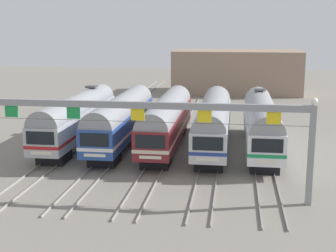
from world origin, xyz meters
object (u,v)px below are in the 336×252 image
Objects in this scene: commuter_train_blue at (121,118)px; catenary_gantry at (138,120)px; commuter_train_white at (261,122)px; commuter_train_stainless at (77,117)px; commuter_train_maroon at (167,119)px; commuter_train_silver at (213,120)px.

commuter_train_blue is 14.41m from catenary_gantry.
commuter_train_stainless is at bearing 180.00° from commuter_train_white.
commuter_train_blue is at bearing 180.00° from commuter_train_maroon.
commuter_train_maroon is 1.00× the size of commuter_train_silver.
catenary_gantry is (0.00, -13.49, 2.59)m from commuter_train_maroon.
commuter_train_white is (4.35, 0.00, 0.00)m from commuter_train_silver.
commuter_train_maroon is 4.35m from commuter_train_silver.
commuter_train_silver is (13.05, -0.00, -0.00)m from commuter_train_stainless.
commuter_train_maroon is (4.35, 0.00, 0.00)m from commuter_train_blue.
commuter_train_silver is 1.00× the size of commuter_train_white.
commuter_train_white is 16.27m from catenary_gantry.
commuter_train_stainless is 16.27m from catenary_gantry.
catenary_gantry is at bearing -90.00° from commuter_train_maroon.
commuter_train_silver is at bearing -179.94° from commuter_train_white.
commuter_train_stainless is 1.00× the size of commuter_train_white.
commuter_train_silver is 14.41m from catenary_gantry.
catenary_gantry is at bearing -107.87° from commuter_train_silver.
commuter_train_blue and commuter_train_maroon have the same top height.
commuter_train_white reaches higher than commuter_train_blue.
commuter_train_maroon is at bearing 180.00° from commuter_train_silver.
commuter_train_stainless is 0.80× the size of catenary_gantry.
catenary_gantry is at bearing -72.13° from commuter_train_blue.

